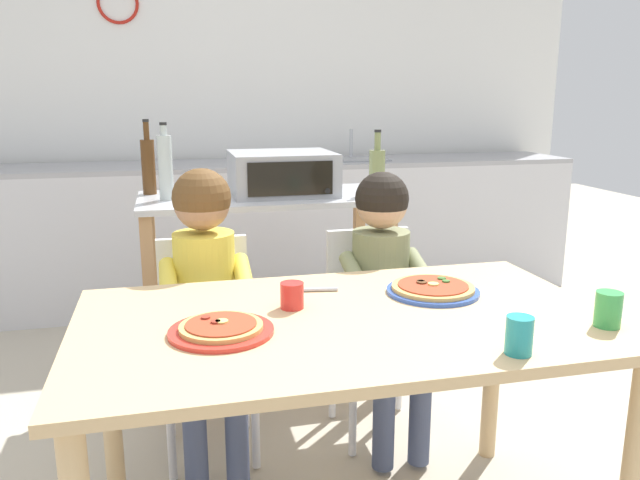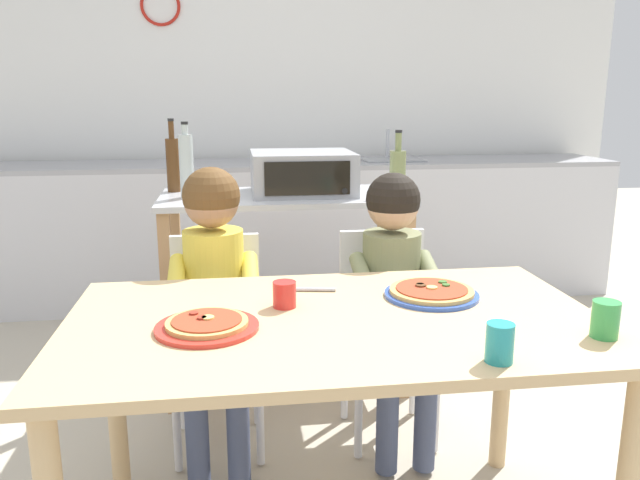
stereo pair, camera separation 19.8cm
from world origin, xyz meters
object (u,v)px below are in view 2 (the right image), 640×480
at_px(dining_chair_right, 386,318).
at_px(drinking_cup_red, 284,294).
at_px(child_in_olive_shirt, 395,276).
at_px(drinking_cup_teal, 500,343).
at_px(kitchen_island_cart, 286,260).
at_px(drinking_cup_green, 605,319).
at_px(serving_spoon, 313,289).
at_px(bottle_slim_sauce, 173,163).
at_px(bottle_squat_spirits, 398,171).
at_px(toaster_oven, 302,173).
at_px(bottle_dark_olive_oil, 186,165).
at_px(pizza_plate_blue_rimmed, 432,293).
at_px(dining_table, 335,349).
at_px(dining_chair_left, 217,326).
at_px(pizza_plate_red_rimmed, 207,325).
at_px(child_in_yellow_shirt, 214,277).

bearing_deg(dining_chair_right, drinking_cup_red, -127.81).
bearing_deg(child_in_olive_shirt, drinking_cup_teal, -89.64).
bearing_deg(kitchen_island_cart, dining_chair_right, -53.58).
distance_m(drinking_cup_green, serving_spoon, 0.83).
xyz_separation_m(bottle_slim_sauce, bottle_squat_spirits, (1.00, -0.23, -0.02)).
relative_size(toaster_oven, bottle_dark_olive_oil, 1.39).
bearing_deg(bottle_dark_olive_oil, child_in_olive_shirt, -36.13).
height_order(dining_chair_right, child_in_olive_shirt, child_in_olive_shirt).
distance_m(bottle_dark_olive_oil, dining_chair_right, 1.08).
bearing_deg(bottle_dark_olive_oil, drinking_cup_teal, -62.00).
distance_m(toaster_oven, bottle_squat_spirits, 0.43).
relative_size(kitchen_island_cart, drinking_cup_green, 11.70).
height_order(pizza_plate_blue_rimmed, drinking_cup_red, drinking_cup_red).
relative_size(bottle_dark_olive_oil, dining_table, 0.22).
distance_m(dining_table, pizza_plate_blue_rimmed, 0.36).
height_order(drinking_cup_red, serving_spoon, drinking_cup_red).
height_order(dining_chair_left, serving_spoon, dining_chair_left).
xyz_separation_m(bottle_slim_sauce, serving_spoon, (0.51, -1.09, -0.29)).
xyz_separation_m(bottle_squat_spirits, drinking_cup_red, (-0.59, -1.00, -0.23)).
height_order(pizza_plate_blue_rimmed, drinking_cup_green, drinking_cup_green).
height_order(pizza_plate_red_rimmed, drinking_cup_teal, drinking_cup_teal).
height_order(bottle_slim_sauce, dining_chair_right, bottle_slim_sauce).
distance_m(kitchen_island_cart, dining_chair_right, 0.62).
bearing_deg(child_in_olive_shirt, drinking_cup_red, -134.11).
distance_m(pizza_plate_blue_rimmed, drinking_cup_green, 0.50).
xyz_separation_m(dining_chair_right, pizza_plate_blue_rimmed, (0.00, -0.55, 0.28)).
height_order(dining_table, drinking_cup_green, drinking_cup_green).
xyz_separation_m(child_in_olive_shirt, serving_spoon, (-0.35, -0.33, 0.07)).
relative_size(toaster_oven, drinking_cup_red, 6.01).
bearing_deg(dining_chair_right, dining_chair_left, 179.50).
distance_m(pizza_plate_blue_rimmed, drinking_cup_red, 0.45).
bearing_deg(drinking_cup_red, drinking_cup_teal, -44.52).
bearing_deg(dining_table, pizza_plate_red_rimmed, -172.53).
height_order(dining_table, child_in_olive_shirt, child_in_olive_shirt).
bearing_deg(pizza_plate_red_rimmed, pizza_plate_blue_rimmed, 15.23).
distance_m(toaster_oven, dining_table, 1.25).
bearing_deg(child_in_yellow_shirt, serving_spoon, -46.90).
xyz_separation_m(kitchen_island_cart, dining_chair_left, (-0.31, -0.48, -0.13)).
relative_size(pizza_plate_blue_rimmed, drinking_cup_red, 3.77).
bearing_deg(kitchen_island_cart, child_in_yellow_shirt, -117.41).
bearing_deg(pizza_plate_blue_rimmed, dining_chair_left, 140.24).
distance_m(drinking_cup_red, serving_spoon, 0.17).
distance_m(dining_chair_left, drinking_cup_red, 0.70).
distance_m(pizza_plate_red_rimmed, drinking_cup_red, 0.26).
height_order(kitchen_island_cart, toaster_oven, toaster_oven).
bearing_deg(drinking_cup_red, bottle_squat_spirits, 59.21).
bearing_deg(drinking_cup_red, child_in_yellow_shirt, 114.56).
relative_size(bottle_squat_spirits, dining_table, 0.19).
bearing_deg(pizza_plate_red_rimmed, child_in_yellow_shirt, 89.99).
bearing_deg(child_in_olive_shirt, kitchen_island_cart, 120.78).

